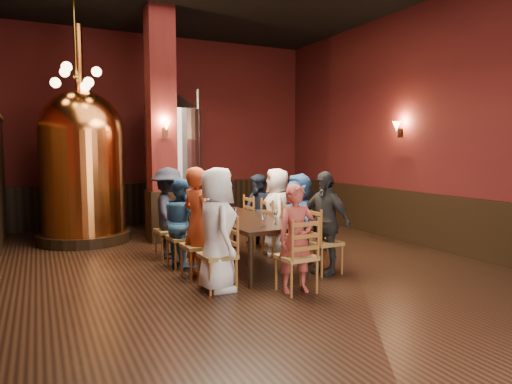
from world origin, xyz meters
name	(u,v)px	position (x,y,z in m)	size (l,w,h in m)	color
room	(231,118)	(0.00, 0.00, 2.25)	(10.00, 10.02, 4.50)	black
wainscot_right	(432,221)	(3.96, 0.00, 0.50)	(0.08, 9.90, 1.00)	black
wainscot_back	(153,203)	(0.00, 4.96, 0.50)	(7.90, 0.08, 1.00)	black
column	(161,126)	(-0.30, 2.80, 2.25)	(0.58, 0.58, 4.50)	#4B1510
pendant_cluster	(76,77)	(-1.80, 2.90, 3.10)	(0.90, 0.90, 1.70)	#A57226
sconce_wall	(400,129)	(3.90, 0.80, 2.20)	(0.20, 0.20, 0.36)	black
sconce_column	(165,128)	(-0.30, 2.50, 2.20)	(0.20, 0.20, 0.36)	black
dining_table	(241,221)	(0.34, 0.40, 0.69)	(1.12, 2.45, 0.75)	black
chair_0	(217,255)	(-0.46, -0.64, 0.46)	(0.46, 0.46, 0.92)	brown
person_0	(217,229)	(-0.46, -0.64, 0.79)	(0.77, 0.50, 1.59)	silver
chair_1	(198,245)	(-0.49, 0.03, 0.46)	(0.46, 0.46, 0.92)	brown
person_1	(198,223)	(-0.49, 0.03, 0.78)	(0.57, 0.37, 1.57)	#B6411F
chair_2	(183,237)	(-0.53, 0.69, 0.46)	(0.46, 0.46, 0.92)	brown
person_2	(182,223)	(-0.53, 0.69, 0.69)	(0.67, 0.33, 1.37)	#29598B
chair_3	(169,230)	(-0.56, 1.36, 0.46)	(0.46, 0.46, 0.92)	brown
person_3	(169,213)	(-0.56, 1.36, 0.76)	(0.98, 0.56, 1.51)	black
chair_4	(324,242)	(1.24, -0.56, 0.46)	(0.46, 0.46, 0.92)	brown
person_4	(324,222)	(1.24, -0.56, 0.75)	(0.88, 0.36, 1.50)	black
chair_5	(299,234)	(1.20, 0.11, 0.46)	(0.46, 0.46, 0.92)	brown
person_5	(299,218)	(1.20, 0.11, 0.72)	(1.33, 0.42, 1.43)	#3766A6
chair_6	(277,228)	(1.17, 0.77, 0.46)	(0.46, 0.46, 0.92)	brown
person_6	(277,212)	(1.17, 0.77, 0.74)	(0.73, 0.47, 1.48)	silver
chair_7	(258,222)	(1.14, 1.44, 0.46)	(0.46, 0.46, 0.92)	brown
person_7	(258,211)	(1.14, 1.44, 0.68)	(0.66, 0.32, 1.35)	#181F31
chair_8	(296,256)	(0.41, -1.15, 0.46)	(0.46, 0.46, 0.92)	brown
person_8	(297,239)	(0.41, -1.15, 0.69)	(0.50, 0.33, 1.37)	brown
copper_kettle	(83,164)	(-1.71, 3.37, 1.51)	(1.76, 1.76, 4.15)	black
steel_vessel	(174,160)	(0.31, 4.09, 1.56)	(1.49, 1.49, 3.11)	#B2B2B7
rose_vase	(213,200)	(0.15, 1.13, 0.96)	(0.19, 0.19, 0.32)	white
wine_glass_0	(287,218)	(0.68, -0.45, 0.83)	(0.07, 0.07, 0.17)	white
wine_glass_1	(276,218)	(0.52, -0.40, 0.83)	(0.07, 0.07, 0.17)	white
wine_glass_2	(227,211)	(0.17, 0.59, 0.83)	(0.07, 0.07, 0.17)	white
wine_glass_3	(275,218)	(0.53, -0.36, 0.83)	(0.07, 0.07, 0.17)	white
wine_glass_4	(222,207)	(0.29, 1.12, 0.83)	(0.07, 0.07, 0.17)	white
wine_glass_5	(235,214)	(0.16, 0.23, 0.83)	(0.07, 0.07, 0.17)	white
wine_glass_6	(263,221)	(0.25, -0.53, 0.83)	(0.07, 0.07, 0.17)	white
wine_glass_7	(276,216)	(0.64, -0.18, 0.83)	(0.07, 0.07, 0.17)	white
wine_glass_8	(235,213)	(0.21, 0.34, 0.83)	(0.07, 0.07, 0.17)	white
wine_glass_9	(226,212)	(0.13, 0.51, 0.83)	(0.07, 0.07, 0.17)	white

